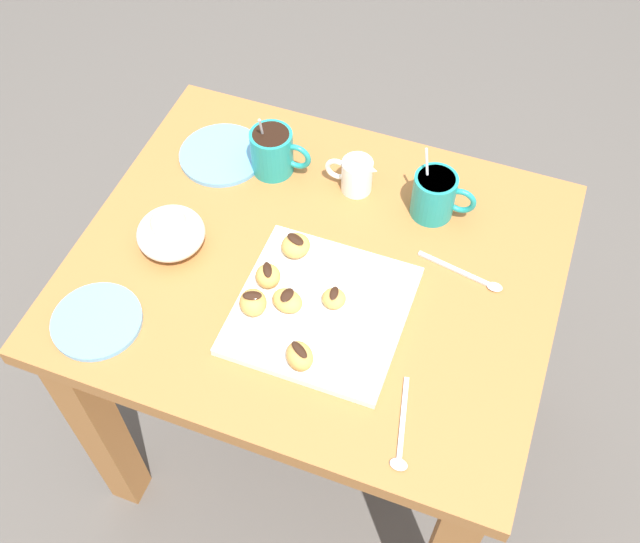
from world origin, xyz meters
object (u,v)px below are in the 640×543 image
dining_table (316,309)px  saucer_sky_left (97,321)px  pastry_plate_square (321,310)px  saucer_sky_right (222,155)px  coffee_mug_teal_right (435,194)px  beignet_2 (253,303)px  beignet_0 (334,298)px  coffee_mug_teal_left (273,151)px  beignet_3 (268,276)px  beignet_4 (300,356)px  ice_cream_bowl (170,231)px  cream_pitcher_white (356,174)px  beignet_5 (295,247)px  beignet_1 (287,301)px

dining_table → saucer_sky_left: (-0.31, -0.25, 0.16)m
pastry_plate_square → saucer_sky_left: size_ratio=1.83×
saucer_sky_right → coffee_mug_teal_right: bearing=0.7°
pastry_plate_square → beignet_2: bearing=-158.3°
pastry_plate_square → beignet_2: 0.12m
beignet_0 → coffee_mug_teal_left: bearing=129.4°
saucer_sky_right → beignet_2: bearing=-57.1°
pastry_plate_square → beignet_3: 0.11m
coffee_mug_teal_left → saucer_sky_left: bearing=-108.4°
beignet_4 → beignet_2: bearing=148.1°
dining_table → beignet_4: 0.29m
pastry_plate_square → coffee_mug_teal_right: 0.32m
beignet_0 → beignet_3: bearing=178.7°
dining_table → ice_cream_bowl: 0.33m
beignet_2 → cream_pitcher_white: bearing=78.5°
pastry_plate_square → cream_pitcher_white: cream_pitcher_white is taller
saucer_sky_left → beignet_3: bearing=34.7°
cream_pitcher_white → ice_cream_bowl: 0.37m
saucer_sky_right → pastry_plate_square: bearing=-41.6°
beignet_4 → coffee_mug_teal_right: bearing=74.0°
coffee_mug_teal_left → beignet_3: size_ratio=2.99×
beignet_4 → saucer_sky_right: bearing=129.2°
ice_cream_bowl → beignet_0: ice_cream_bowl is taller
beignet_5 → beignet_3: bearing=-105.5°
dining_table → beignet_2: beignet_2 is taller
ice_cream_bowl → beignet_5: size_ratio=2.34×
beignet_1 → pastry_plate_square: bearing=16.8°
beignet_2 → beignet_5: 0.14m
pastry_plate_square → saucer_sky_left: (-0.36, -0.15, -0.00)m
saucer_sky_left → beignet_0: size_ratio=3.75×
dining_table → coffee_mug_teal_left: size_ratio=6.03×
coffee_mug_teal_right → ice_cream_bowl: size_ratio=1.14×
dining_table → beignet_1: bearing=-94.5°
coffee_mug_teal_left → beignet_1: coffee_mug_teal_left is taller
pastry_plate_square → beignet_1: 0.06m
pastry_plate_square → coffee_mug_teal_right: bearing=67.6°
beignet_2 → beignet_5: size_ratio=0.97×
saucer_sky_right → beignet_0: beignet_0 is taller
saucer_sky_right → beignet_4: (0.32, -0.40, 0.03)m
pastry_plate_square → ice_cream_bowl: 0.31m
saucer_sky_right → beignet_1: size_ratio=3.11×
cream_pitcher_white → beignet_2: bearing=-101.5°
saucer_sky_right → beignet_1: beignet_1 is taller
beignet_0 → beignet_2: 0.14m
beignet_5 → beignet_1: bearing=-75.0°
dining_table → beignet_0: bearing=-52.2°
coffee_mug_teal_right → beignet_2: (-0.23, -0.33, -0.01)m
saucer_sky_left → ice_cream_bowl: bearing=76.9°
beignet_2 → beignet_0: bearing=25.1°
pastry_plate_square → beignet_0: 0.03m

